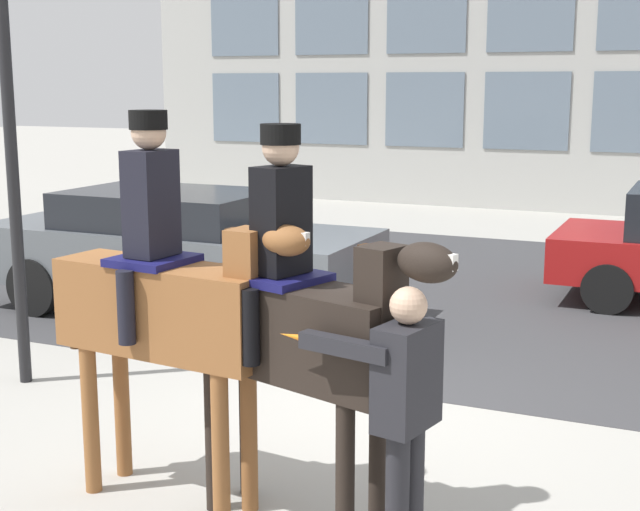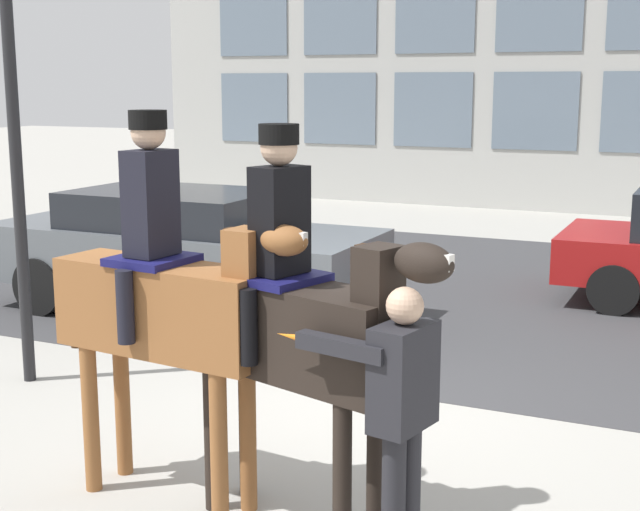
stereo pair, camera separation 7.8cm
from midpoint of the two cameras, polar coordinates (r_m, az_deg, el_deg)
The scene contains 7 objects.
ground_plane at distance 7.70m, azimuth 2.48°, elevation -9.91°, with size 80.00×80.00×0.00m, color #9E9B93.
road_surface at distance 12.05m, azimuth 11.08°, elevation -2.40°, with size 20.79×8.50×0.01m.
mounted_horse_lead at distance 5.79m, azimuth -9.40°, elevation -2.87°, with size 1.92×0.65×2.58m.
mounted_horse_companion at distance 5.34m, azimuth -1.23°, elevation -4.22°, with size 1.94×0.86×2.51m.
pedestrian_bystander at distance 4.83m, azimuth 5.57°, elevation -10.08°, with size 0.89×0.44×1.70m.
street_car_near_lane at distance 10.90m, azimuth -8.69°, elevation 0.53°, with size 4.76×1.91×1.48m.
traffic_light at distance 8.43m, azimuth -19.06°, elevation 11.80°, with size 0.24×0.29×4.44m.
Camera 2 is at (2.74, -6.65, 2.73)m, focal length 50.00 mm.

